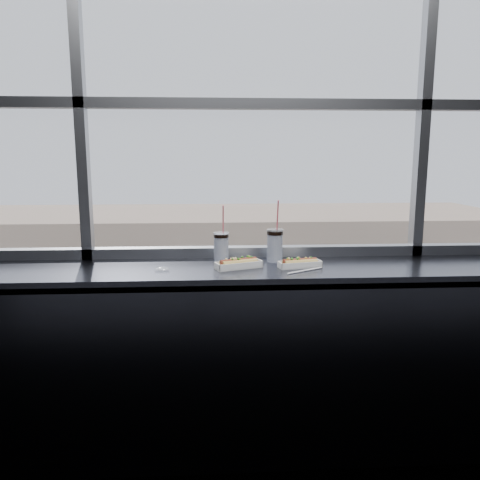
{
  "coord_description": "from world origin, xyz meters",
  "views": [
    {
      "loc": [
        -0.26,
        -1.29,
        1.7
      ],
      "look_at": [
        -0.11,
        1.23,
        1.25
      ],
      "focal_mm": 35.0,
      "sensor_mm": 36.0,
      "label": 1
    }
  ],
  "objects": [
    {
      "name": "tree_center",
      "position": [
        2.15,
        29.5,
        -7.69
      ],
      "size": [
        3.12,
        3.12,
        4.88
      ],
      "color": "#47382B",
      "rests_on": "far_sidewalk"
    },
    {
      "name": "street_asphalt",
      "position": [
        0.0,
        21.5,
        -10.97
      ],
      "size": [
        80.0,
        10.0,
        0.06
      ],
      "primitive_type": "cube",
      "color": "black",
      "rests_on": "plaza_ground"
    },
    {
      "name": "soda_cup_left",
      "position": [
        -0.21,
        1.34,
        1.2
      ],
      "size": [
        0.09,
        0.09,
        0.33
      ],
      "color": "white",
      "rests_on": "counter"
    },
    {
      "name": "pedestrian_b",
      "position": [
        -0.03,
        30.33,
        -10.0
      ],
      "size": [
        0.64,
        0.85,
        1.91
      ],
      "primitive_type": "imported",
      "rotation": [
        0.0,
        0.0,
        4.71
      ],
      "color": "#66605B",
      "rests_on": "far_sidewalk"
    },
    {
      "name": "wall_back_lower",
      "position": [
        0.0,
        1.5,
        0.55
      ],
      "size": [
        6.0,
        0.0,
        6.0
      ],
      "primitive_type": "plane",
      "rotation": [
        1.57,
        0.0,
        0.0
      ],
      "color": "black",
      "rests_on": "ground"
    },
    {
      "name": "car_far_a",
      "position": [
        -10.48,
        25.5,
        -9.87
      ],
      "size": [
        3.32,
        6.65,
        2.13
      ],
      "primitive_type": "imported",
      "rotation": [
        0.0,
        0.0,
        1.47
      ],
      "color": "black",
      "rests_on": "street_asphalt"
    },
    {
      "name": "window_mullions",
      "position": [
        0.0,
        1.5,
        2.3
      ],
      "size": [
        6.0,
        0.08,
        2.4
      ],
      "primitive_type": null,
      "color": "gray",
      "rests_on": "ground"
    },
    {
      "name": "tree_right",
      "position": [
        11.71,
        29.5,
        -7.9
      ],
      "size": [
        2.92,
        2.92,
        4.56
      ],
      "color": "#47382B",
      "rests_on": "far_sidewalk"
    },
    {
      "name": "tree_left",
      "position": [
        -8.55,
        29.5,
        -7.71
      ],
      "size": [
        3.1,
        3.1,
        4.85
      ],
      "color": "#47382B",
      "rests_on": "far_sidewalk"
    },
    {
      "name": "hotdog_tray_right",
      "position": [
        0.22,
        1.19,
        1.12
      ],
      "size": [
        0.25,
        0.12,
        0.06
      ],
      "rotation": [
        0.0,
        0.0,
        0.2
      ],
      "color": "white",
      "rests_on": "counter"
    },
    {
      "name": "car_far_c",
      "position": [
        11.46,
        25.5,
        -9.84
      ],
      "size": [
        3.55,
        6.86,
        2.19
      ],
      "primitive_type": "imported",
      "rotation": [
        0.0,
        0.0,
        1.44
      ],
      "color": "silver",
      "rests_on": "street_asphalt"
    },
    {
      "name": "counter_fascia",
      "position": [
        0.0,
        0.97,
        0.55
      ],
      "size": [
        6.0,
        0.04,
        1.04
      ],
      "primitive_type": "cube",
      "color": "#4A4D59",
      "rests_on": "ground"
    },
    {
      "name": "far_sidewalk",
      "position": [
        0.0,
        29.5,
        -10.98
      ],
      "size": [
        80.0,
        6.0,
        0.04
      ],
      "primitive_type": "cube",
      "color": "#9E9E9E",
      "rests_on": "plaza_ground"
    },
    {
      "name": "wrapper",
      "position": [
        -0.53,
        1.16,
        1.11
      ],
      "size": [
        0.09,
        0.06,
        0.02
      ],
      "primitive_type": "ellipsoid",
      "color": "silver",
      "rests_on": "counter"
    },
    {
      "name": "window_glass",
      "position": [
        0.0,
        1.52,
        2.3
      ],
      "size": [
        6.0,
        0.0,
        6.0
      ],
      "primitive_type": "plane",
      "rotation": [
        1.57,
        0.0,
        0.0
      ],
      "color": "silver",
      "rests_on": "ground"
    },
    {
      "name": "loose_straw",
      "position": [
        0.23,
        1.1,
        1.1
      ],
      "size": [
        0.21,
        0.13,
        0.01
      ],
      "primitive_type": "cylinder",
      "rotation": [
        0.0,
        1.57,
        0.54
      ],
      "color": "white",
      "rests_on": "counter"
    },
    {
      "name": "car_near_d",
      "position": [
        6.7,
        17.5,
        -9.88
      ],
      "size": [
        3.16,
        6.54,
        2.11
      ],
      "primitive_type": "imported",
      "rotation": [
        0.0,
        0.0,
        1.49
      ],
      "color": "#B2B2B2",
      "rests_on": "street_asphalt"
    },
    {
      "name": "soda_cup_right",
      "position": [
        0.1,
        1.35,
        1.2
      ],
      "size": [
        0.1,
        0.1,
        0.36
      ],
      "color": "white",
      "rests_on": "counter"
    },
    {
      "name": "pedestrian_d",
      "position": [
        9.05,
        28.93,
        -9.85
      ],
      "size": [
        0.99,
        0.74,
        2.22
      ],
      "primitive_type": "imported",
      "rotation": [
        0.0,
        0.0,
        3.14
      ],
      "color": "#66605B",
      "rests_on": "far_sidewalk"
    },
    {
      "name": "counter",
      "position": [
        0.0,
        1.23,
        1.07
      ],
      "size": [
        6.0,
        0.55,
        0.06
      ],
      "primitive_type": "cube",
      "color": "#4A4D59",
      "rests_on": "ground"
    },
    {
      "name": "car_far_b",
      "position": [
        3.02,
        25.5,
        -10.01
      ],
      "size": [
        2.85,
        5.76,
        1.85
      ],
      "primitive_type": "imported",
      "rotation": [
        0.0,
        0.0,
        1.47
      ],
      "color": "#A62B28",
      "rests_on": "street_asphalt"
    },
    {
      "name": "car_near_c",
      "position": [
        0.14,
        17.5,
        -10.02
      ],
      "size": [
        3.03,
        5.79,
        1.84
      ],
      "primitive_type": "imported",
      "rotation": [
        0.0,
        0.0,
        1.71
      ],
      "color": "maroon",
      "rests_on": "street_asphalt"
    },
    {
      "name": "pedestrian_c",
      "position": [
        3.17,
        30.57,
        -9.85
      ],
      "size": [
        0.99,
        0.74,
        2.23
      ],
      "primitive_type": "imported",
      "color": "#66605B",
      "rests_on": "far_sidewalk"
    },
    {
      "name": "car_near_b",
      "position": [
        -5.6,
        17.5,
        -10.0
      ],
      "size": [
        3.03,
        5.86,
        1.87
      ],
      "primitive_type": "imported",
      "rotation": [
        0.0,
        0.0,
        1.7
      ],
      "color": "black",
      "rests_on": "street_asphalt"
    },
    {
      "name": "pedestrian_a",
      "position": [
        -5.64,
        28.96,
        -9.88
      ],
      "size": [
        0.96,
        0.72,
        2.17
      ],
      "primitive_type": "imported",
      "rotation": [
        0.0,
        0.0,
        3.14
      ],
      "color": "#66605B",
      "rests_on": "far_sidewalk"
    },
    {
      "name": "far_building",
      "position": [
        0.0,
        39.5,
        -7.0
      ],
      "size": [
        50.0,
        14.0,
        8.0
      ],
      "primitive_type": "cube",
      "color": "tan",
      "rests_on": "plaza_ground"
    },
    {
      "name": "plaza_ground",
      "position": [
        0.0,
        45.0,
        -11.0
      ],
      "size": [
        120.0,
        120.0,
        0.0
      ],
      "primitive_type": "plane",
      "color": "#9E9E9E",
      "rests_on": "ground"
    },
    {
      "name": "hotdog_tray_left",
      "position": [
        -0.12,
        1.19,
        1.13
      ],
      "size": [
        0.27,
        0.17,
        0.06
      ],
      "rotation": [
        0.0,
        0.0,
        0.36
      ],
      "color": "white",
      "rests_on": "counter"
    }
  ]
}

